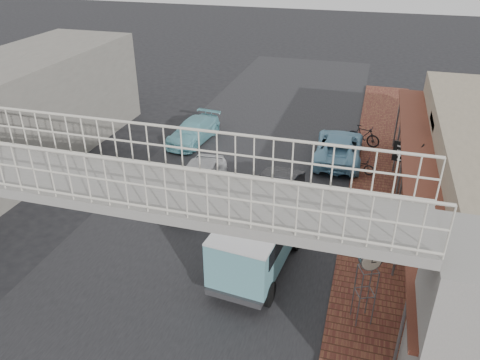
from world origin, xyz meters
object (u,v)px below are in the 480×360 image
Objects in this scene: motorcycle_near at (359,165)px; arrow_sign at (425,159)px; dark_sedan at (273,196)px; motorcycle_far at (363,136)px; street_clock at (370,263)px; angkot_far at (193,131)px; angkot_van at (258,236)px; white_hatchback at (198,182)px; angkot_curb at (339,147)px.

arrow_sign is (2.48, -2.80, 1.95)m from motorcycle_near.
dark_sedan is at bearing -145.42° from arrow_sign.
street_clock reaches higher than motorcycle_far.
angkot_far is 0.89× the size of angkot_van.
white_hatchback reaches higher than angkot_far.
white_hatchback reaches higher than motorcycle_far.
motorcycle_near is (1.10, -1.41, -0.18)m from angkot_curb.
angkot_van reaches higher than angkot_curb.
angkot_curb is at bearing 85.37° from angkot_van.
angkot_van reaches higher than motorcycle_near.
angkot_van is 11.95m from motorcycle_far.
street_clock is (3.57, -1.53, 0.81)m from angkot_van.
dark_sedan is 8.30m from motorcycle_far.
white_hatchback is 5.45m from angkot_van.
white_hatchback is at bearing 119.00° from street_clock.
arrow_sign is at bearing -13.68° from angkot_far.
angkot_curb is 2.24m from motorcycle_far.
motorcycle_far reaches higher than motorcycle_near.
angkot_curb is at bearing 77.17° from dark_sedan.
angkot_far is (-5.79, 5.86, -0.09)m from dark_sedan.
angkot_curb is 7.89m from angkot_far.
white_hatchback is 6.29m from angkot_far.
motorcycle_far is at bearing 81.88° from angkot_van.
angkot_far is 9.17m from motorcycle_far.
dark_sedan is 6.07m from angkot_curb.
angkot_far is at bearing -2.58° from angkot_curb.
motorcycle_near is at bearing -162.09° from motorcycle_far.
dark_sedan is 2.77× the size of motorcycle_near.
angkot_far is at bearing 142.11° from dark_sedan.
white_hatchback is at bearing -173.72° from dark_sedan.
dark_sedan is at bearing -5.46° from white_hatchback.
arrow_sign reaches higher than motorcycle_near.
motorcycle_near is 0.83× the size of motorcycle_far.
street_clock is at bearing -162.16° from motorcycle_near.
white_hatchback is 9.28m from arrow_sign.
angkot_curb is 11.40m from street_clock.
angkot_curb is 3.21× the size of motorcycle_near.
dark_sedan reaches higher than angkot_curb.
white_hatchback is 1.78× the size of street_clock.
white_hatchback reaches higher than dark_sedan.
angkot_curb is at bearing 168.52° from motorcycle_far.
arrow_sign is (3.58, -4.22, 1.77)m from angkot_curb.
arrow_sign is (5.36, 5.40, 1.06)m from angkot_van.
angkot_far is at bearing 108.65° from white_hatchback.
angkot_curb reaches higher than angkot_far.
angkot_curb is (5.44, 5.63, -0.09)m from white_hatchback.
white_hatchback is 0.97× the size of angkot_van.
angkot_van is at bearing 174.42° from motorcycle_near.
white_hatchback is 7.79m from motorcycle_near.
angkot_van reaches higher than white_hatchback.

